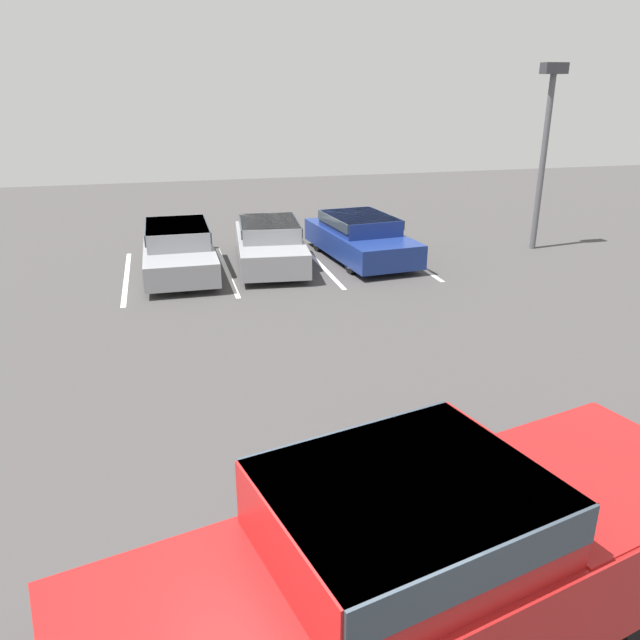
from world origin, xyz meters
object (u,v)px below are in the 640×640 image
object	(u,v)px
light_post	(546,134)
pickup_truck	(433,560)
parked_sedan_b	(270,242)
parked_sedan_c	(360,236)
parked_sedan_a	(178,246)

from	to	relation	value
light_post	pickup_truck	bearing A→B (deg)	-125.58
pickup_truck	parked_sedan_b	distance (m)	12.80
pickup_truck	parked_sedan_c	world-z (taller)	pickup_truck
light_post	parked_sedan_b	bearing A→B (deg)	178.69
parked_sedan_a	parked_sedan_b	distance (m)	2.47
light_post	parked_sedan_c	bearing A→B (deg)	178.07
parked_sedan_c	pickup_truck	bearing A→B (deg)	-21.04
parked_sedan_a	light_post	bearing A→B (deg)	89.25
parked_sedan_b	parked_sedan_a	bearing A→B (deg)	-84.41
parked_sedan_a	light_post	size ratio (longest dim) A/B	0.91
parked_sedan_b	parked_sedan_c	bearing A→B (deg)	95.71
pickup_truck	parked_sedan_a	size ratio (longest dim) A/B	1.33
parked_sedan_c	light_post	size ratio (longest dim) A/B	0.87
pickup_truck	parked_sedan_b	world-z (taller)	pickup_truck
pickup_truck	parked_sedan_b	bearing A→B (deg)	72.85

